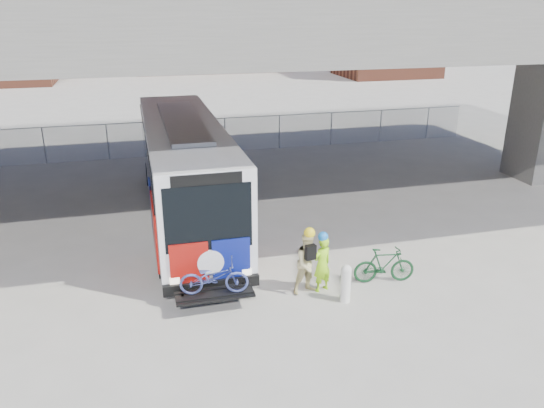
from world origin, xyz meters
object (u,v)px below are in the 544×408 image
object	(u,v)px
bus	(184,163)
bike_parked	(384,265)
bollard	(346,282)
cyclist_hivis	(322,263)
cyclist_tan	(309,262)

from	to	relation	value
bus	bike_parked	bearing A→B (deg)	-52.52
bus	bike_parked	xyz separation A→B (m)	(4.85, -6.32, -1.59)
bollard	cyclist_hivis	world-z (taller)	cyclist_hivis
cyclist_hivis	cyclist_tan	distance (m)	0.39
bus	bollard	bearing A→B (deg)	-64.17
cyclist_tan	bike_parked	bearing A→B (deg)	-10.55
bollard	cyclist_tan	distance (m)	1.11
cyclist_hivis	bike_parked	size ratio (longest dim) A/B	1.01
cyclist_tan	bike_parked	xyz separation A→B (m)	(2.24, 0.00, -0.38)
bollard	bike_parked	distance (m)	1.61
bollard	cyclist_tan	xyz separation A→B (m)	(-0.80, 0.70, 0.34)
bus	cyclist_tan	world-z (taller)	bus
bus	cyclist_tan	size ratio (longest dim) A/B	6.78
bollard	bike_parked	xyz separation A→B (m)	(1.45, 0.70, -0.05)
cyclist_hivis	bike_parked	distance (m)	1.89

